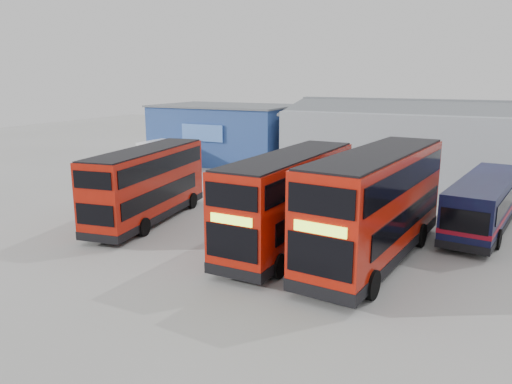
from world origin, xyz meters
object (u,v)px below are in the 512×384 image
at_px(office_block, 226,133).
at_px(double_decker_right, 376,207).
at_px(panel_van, 166,152).
at_px(maintenance_shed, 492,144).
at_px(double_decker_centre, 289,202).
at_px(double_decker_left, 147,186).
at_px(single_decker_blue, 485,204).

distance_m(office_block, double_decker_right, 26.58).
distance_m(double_decker_right, panel_van, 25.89).
relative_size(office_block, double_decker_right, 1.10).
distance_m(maintenance_shed, double_decker_right, 21.80).
height_order(maintenance_shed, double_decker_centre, maintenance_shed).
bearing_deg(office_block, maintenance_shed, 5.21).
distance_m(double_decker_left, single_decker_blue, 17.41).
xyz_separation_m(double_decker_centre, double_decker_right, (3.86, 0.09, 0.18)).
bearing_deg(double_decker_centre, single_decker_blue, 42.98).
xyz_separation_m(office_block, double_decker_right, (18.12, -19.44, -0.26)).
distance_m(double_decker_left, double_decker_centre, 8.40).
bearing_deg(panel_van, maintenance_shed, 17.34).
bearing_deg(maintenance_shed, office_block, -174.79).
xyz_separation_m(double_decker_right, panel_van, (-21.35, 14.61, -1.03)).
xyz_separation_m(double_decker_centre, panel_van, (-17.49, 14.70, -0.85)).
xyz_separation_m(maintenance_shed, double_decker_left, (-16.12, -20.99, -0.64)).
xyz_separation_m(maintenance_shed, double_decker_centre, (-7.74, -21.54, -0.47)).
xyz_separation_m(office_block, panel_van, (-3.23, -4.84, -1.29)).
relative_size(double_decker_left, single_decker_blue, 0.94).
height_order(double_decker_centre, panel_van, double_decker_centre).
xyz_separation_m(double_decker_left, double_decker_right, (12.24, -0.46, 0.36)).
distance_m(office_block, double_decker_centre, 24.19).
relative_size(double_decker_right, panel_van, 2.09).
xyz_separation_m(office_block, single_decker_blue, (22.12, -12.74, -1.25)).
xyz_separation_m(double_decker_left, panel_van, (-9.11, 14.14, -0.67)).
bearing_deg(double_decker_right, panel_van, 151.75).
bearing_deg(single_decker_blue, panel_van, -9.88).
height_order(office_block, double_decker_centre, office_block).
distance_m(double_decker_left, double_decker_right, 12.25).
bearing_deg(double_decker_right, double_decker_left, -176.04).
bearing_deg(double_decker_centre, office_block, 128.27).
relative_size(office_block, double_decker_centre, 1.20).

